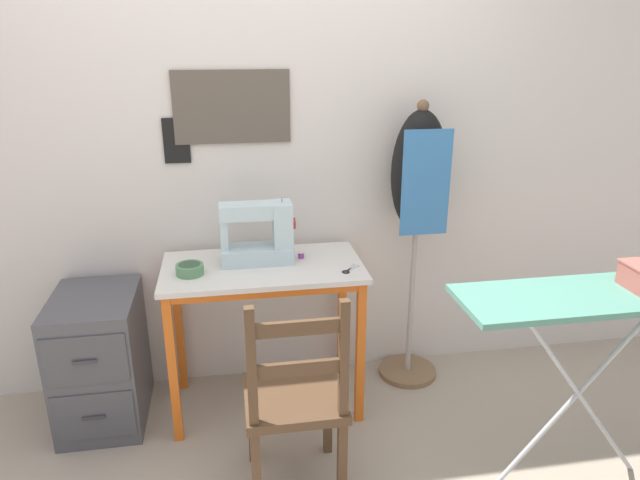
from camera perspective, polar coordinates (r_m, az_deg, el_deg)
ground_plane at (r=2.91m, az=-4.82°, el=-18.74°), size 14.00×14.00×0.00m
wall_back at (r=2.91m, az=-6.57°, el=9.09°), size 10.00×0.07×2.55m
sewing_table at (r=2.77m, az=-5.66°, el=-4.85°), size 0.95×0.51×0.77m
sewing_machine at (r=2.73m, az=-5.92°, el=0.54°), size 0.36×0.16×0.32m
fabric_bowl at (r=2.68m, az=-12.89°, el=-2.85°), size 0.13×0.13×0.05m
scissors at (r=2.66m, az=2.86°, el=-3.03°), size 0.10×0.11×0.01m
thread_spool_near_machine at (r=2.80m, az=-1.91°, el=-1.53°), size 0.04×0.04×0.03m
wooden_chair at (r=2.37m, az=-2.53°, el=-15.68°), size 0.40×0.38×0.92m
filing_cabinet at (r=3.02m, az=-21.10°, el=-11.06°), size 0.39×0.52×0.66m
dress_form at (r=2.93m, az=9.79°, el=4.86°), size 0.32×0.32×1.52m
ironing_board at (r=2.45m, az=25.73°, el=-5.84°), size 1.08×0.34×0.89m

